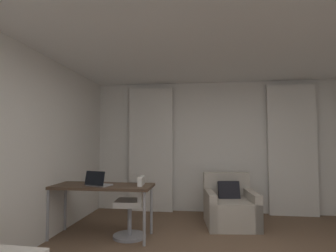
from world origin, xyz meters
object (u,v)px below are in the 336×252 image
(armchair, at_px, (230,208))
(desk, at_px, (102,189))
(desk_chair, at_px, (132,210))
(laptop, at_px, (98,183))

(armchair, distance_m, desk, 2.14)
(desk_chair, bearing_deg, laptop, -161.76)
(desk, relative_size, laptop, 3.96)
(desk, distance_m, laptop, 0.15)
(armchair, distance_m, desk_chair, 1.68)
(desk, relative_size, desk_chair, 1.69)
(armchair, distance_m, laptop, 2.23)
(armchair, xyz_separation_m, desk, (-1.92, -0.85, 0.41))
(laptop, bearing_deg, armchair, 26.30)
(laptop, bearing_deg, desk_chair, 18.24)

